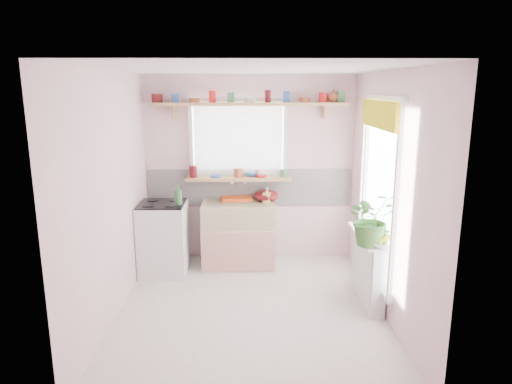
{
  "coord_description": "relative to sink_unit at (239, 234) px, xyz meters",
  "views": [
    {
      "loc": [
        -0.01,
        -4.48,
        2.33
      ],
      "look_at": [
        0.07,
        0.55,
        1.17
      ],
      "focal_mm": 32.0,
      "sensor_mm": 36.0,
      "label": 1
    }
  ],
  "objects": [
    {
      "name": "shelf_vase",
      "position": [
        1.24,
        0.24,
        1.79
      ],
      "size": [
        0.16,
        0.16,
        0.17
      ],
      "primitive_type": "imported",
      "rotation": [
        0.0,
        0.0,
        0.02
      ],
      "color": "#B85B38",
      "rests_on": "pine_shelf"
    },
    {
      "name": "herb_pot",
      "position": [
        1.48,
        -1.49,
        0.44
      ],
      "size": [
        0.12,
        0.11,
        0.2
      ],
      "primitive_type": "imported",
      "rotation": [
        0.0,
        0.0,
        -0.39
      ],
      "color": "#2E6B2A",
      "rests_on": "radiator_ledge"
    },
    {
      "name": "sink_unit",
      "position": [
        0.0,
        0.0,
        0.0
      ],
      "size": [
        0.95,
        0.65,
        1.11
      ],
      "color": "white",
      "rests_on": "ground"
    },
    {
      "name": "colander",
      "position": [
        0.37,
        0.11,
        0.49
      ],
      "size": [
        0.43,
        0.43,
        0.15
      ],
      "primitive_type": "ellipsoid",
      "rotation": [
        0.0,
        0.0,
        0.38
      ],
      "color": "#5B0F13",
      "rests_on": "sink_unit"
    },
    {
      "name": "shelf_crockery",
      "position": [
        0.15,
        0.18,
        1.76
      ],
      "size": [
        2.47,
        0.11,
        0.12
      ],
      "color": "#590F14",
      "rests_on": "pine_shelf"
    },
    {
      "name": "fruit_bowl",
      "position": [
        1.48,
        -1.49,
        0.38
      ],
      "size": [
        0.3,
        0.3,
        0.07
      ],
      "primitive_type": "imported",
      "rotation": [
        0.0,
        0.0,
        -0.12
      ],
      "color": "silver",
      "rests_on": "radiator_ledge"
    },
    {
      "name": "sill_crockery",
      "position": [
        -0.0,
        0.19,
        0.78
      ],
      "size": [
        1.35,
        0.11,
        0.12
      ],
      "color": "#590F14",
      "rests_on": "windowsill"
    },
    {
      "name": "dish_tray",
      "position": [
        -0.03,
        0.21,
        0.44
      ],
      "size": [
        0.44,
        0.35,
        0.04
      ],
      "primitive_type": "cube",
      "rotation": [
        0.0,
        0.0,
        0.13
      ],
      "color": "#FB5516",
      "rests_on": "sink_unit"
    },
    {
      "name": "sill_bowl",
      "position": [
        0.17,
        0.25,
        0.76
      ],
      "size": [
        0.22,
        0.22,
        0.06
      ],
      "primitive_type": "imported",
      "rotation": [
        0.0,
        0.0,
        -0.25
      ],
      "color": "#3469AB",
      "rests_on": "windowsill"
    },
    {
      "name": "fruit",
      "position": [
        1.49,
        -1.49,
        0.43
      ],
      "size": [
        0.2,
        0.14,
        0.1
      ],
      "color": "orange",
      "rests_on": "fruit_bowl"
    },
    {
      "name": "sill_cup",
      "position": [
        0.28,
        0.25,
        0.78
      ],
      "size": [
        0.15,
        0.15,
        0.1
      ],
      "primitive_type": "imported",
      "rotation": [
        0.0,
        0.0,
        -0.26
      ],
      "color": "beige",
      "rests_on": "windowsill"
    },
    {
      "name": "windowsill",
      "position": [
        -0.0,
        0.19,
        0.71
      ],
      "size": [
        1.4,
        0.22,
        0.04
      ],
      "primitive_type": "cube",
      "color": "tan",
      "rests_on": "room"
    },
    {
      "name": "jade_plant",
      "position": [
        1.36,
        -1.43,
        0.62
      ],
      "size": [
        0.59,
        0.54,
        0.56
      ],
      "primitive_type": "imported",
      "rotation": [
        0.0,
        0.0,
        0.24
      ],
      "color": "#386F2C",
      "rests_on": "radiator_ledge"
    },
    {
      "name": "cooker",
      "position": [
        -0.95,
        -0.24,
        0.03
      ],
      "size": [
        0.58,
        0.58,
        0.93
      ],
      "color": "white",
      "rests_on": "ground"
    },
    {
      "name": "room",
      "position": [
        0.81,
        -0.43,
        0.94
      ],
      "size": [
        3.2,
        3.2,
        3.2
      ],
      "color": "silver",
      "rests_on": "ground"
    },
    {
      "name": "cooker_bottle",
      "position": [
        -0.73,
        -0.32,
        0.61
      ],
      "size": [
        0.1,
        0.1,
        0.26
      ],
      "primitive_type": "imported",
      "rotation": [
        0.0,
        0.0,
        -0.03
      ],
      "color": "#38703A",
      "rests_on": "cooker"
    },
    {
      "name": "radiator_ledge",
      "position": [
        1.45,
        -1.09,
        -0.03
      ],
      "size": [
        0.22,
        0.95,
        0.78
      ],
      "color": "white",
      "rests_on": "ground"
    },
    {
      "name": "pine_shelf",
      "position": [
        0.15,
        0.18,
        1.69
      ],
      "size": [
        2.52,
        0.24,
        0.04
      ],
      "primitive_type": "cube",
      "color": "tan",
      "rests_on": "room"
    },
    {
      "name": "soap_bottle_sink",
      "position": [
        0.37,
        0.01,
        0.52
      ],
      "size": [
        0.12,
        0.12,
        0.21
      ],
      "primitive_type": "imported",
      "rotation": [
        0.0,
        0.0,
        -0.37
      ],
      "color": "#D7CD5F",
      "rests_on": "sink_unit"
    }
  ]
}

